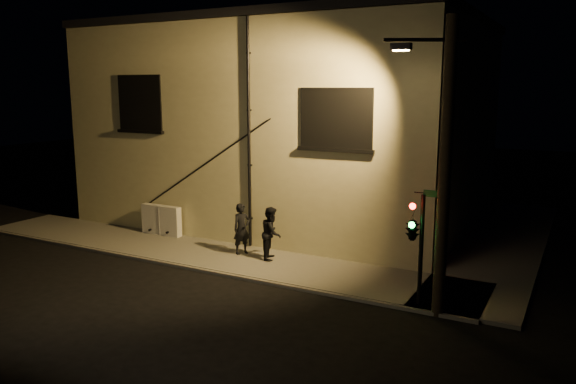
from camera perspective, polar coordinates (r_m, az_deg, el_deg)
The scene contains 8 objects.
ground at distance 18.01m, azimuth -3.92°, elevation -8.91°, with size 90.00×90.00×0.00m, color black.
sidewalk at distance 21.17m, azimuth 5.28°, elevation -5.77°, with size 21.00×16.00×0.12m.
building at distance 26.33m, azimuth 0.88°, elevation 7.09°, with size 16.20×12.23×8.80m.
utility_cabinet at distance 23.30m, azimuth -12.74°, elevation -2.79°, with size 1.83×0.31×1.21m, color silver.
pedestrian_a at distance 20.13m, azimuth -4.72°, elevation -3.75°, with size 0.67×0.44×1.83m, color black.
pedestrian_b at distance 19.49m, azimuth -1.69°, elevation -4.19°, with size 0.89×0.69×1.83m, color black.
traffic_signal at distance 15.52m, azimuth 12.63°, elevation -3.61°, with size 1.27×1.89×3.20m.
streetlamp_pole at distance 14.91m, azimuth 15.43°, elevation 2.78°, with size 2.06×1.40×7.76m.
Camera 1 is at (9.09, -14.34, 6.00)m, focal length 35.00 mm.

